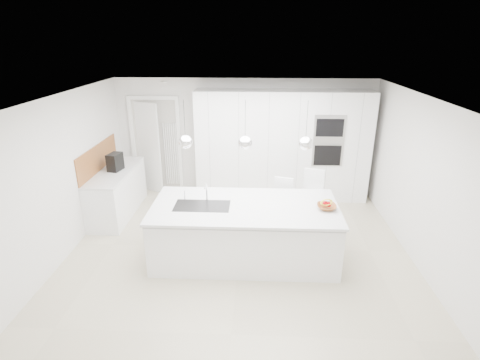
{
  "coord_description": "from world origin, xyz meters",
  "views": [
    {
      "loc": [
        0.26,
        -5.42,
        3.32
      ],
      "look_at": [
        0.0,
        0.3,
        1.1
      ],
      "focal_mm": 28.0,
      "sensor_mm": 36.0,
      "label": 1
    }
  ],
  "objects_px": {
    "espresso_machine": "(115,162)",
    "bar_stool_left": "(283,208)",
    "island_base": "(245,234)",
    "fruit_bowl": "(327,207)",
    "bar_stool_right": "(314,203)"
  },
  "relations": [
    {
      "from": "espresso_machine",
      "to": "bar_stool_left",
      "type": "distance_m",
      "value": 3.31
    },
    {
      "from": "island_base",
      "to": "fruit_bowl",
      "type": "distance_m",
      "value": 1.32
    },
    {
      "from": "fruit_bowl",
      "to": "island_base",
      "type": "bearing_deg",
      "value": 178.86
    },
    {
      "from": "island_base",
      "to": "bar_stool_left",
      "type": "distance_m",
      "value": 1.02
    },
    {
      "from": "island_base",
      "to": "espresso_machine",
      "type": "xyz_separation_m",
      "value": [
        -2.53,
        1.53,
        0.64
      ]
    },
    {
      "from": "espresso_machine",
      "to": "island_base",
      "type": "bearing_deg",
      "value": -19.69
    },
    {
      "from": "bar_stool_left",
      "to": "island_base",
      "type": "bearing_deg",
      "value": -114.39
    },
    {
      "from": "island_base",
      "to": "bar_stool_right",
      "type": "xyz_separation_m",
      "value": [
        1.19,
        0.94,
        0.13
      ]
    },
    {
      "from": "island_base",
      "to": "fruit_bowl",
      "type": "height_order",
      "value": "fruit_bowl"
    },
    {
      "from": "fruit_bowl",
      "to": "bar_stool_right",
      "type": "xyz_separation_m",
      "value": [
        -0.03,
        0.96,
        -0.37
      ]
    },
    {
      "from": "bar_stool_left",
      "to": "espresso_machine",
      "type": "bearing_deg",
      "value": -178.1
    },
    {
      "from": "island_base",
      "to": "bar_stool_right",
      "type": "distance_m",
      "value": 1.52
    },
    {
      "from": "bar_stool_right",
      "to": "fruit_bowl",
      "type": "bearing_deg",
      "value": -71.4
    },
    {
      "from": "fruit_bowl",
      "to": "espresso_machine",
      "type": "distance_m",
      "value": 4.06
    },
    {
      "from": "espresso_machine",
      "to": "bar_stool_right",
      "type": "distance_m",
      "value": 3.8
    }
  ]
}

